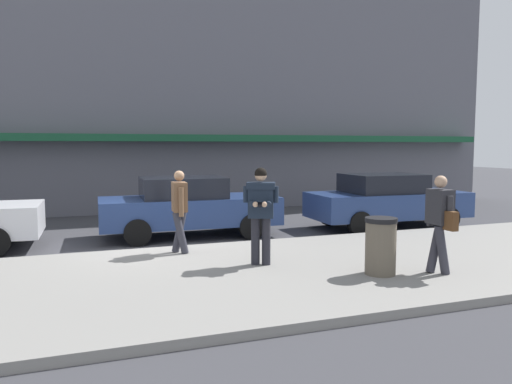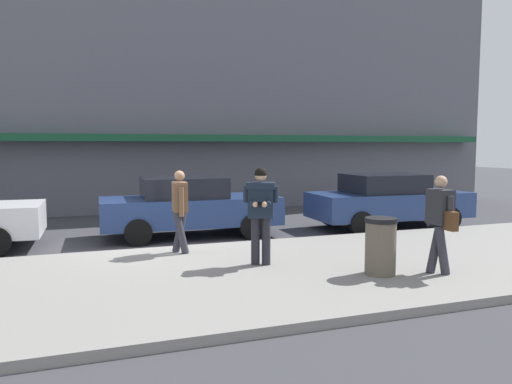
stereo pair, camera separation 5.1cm
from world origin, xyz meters
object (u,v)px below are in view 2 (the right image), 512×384
(parked_sedan_mid, at_px, (189,206))
(pedestrian_dark_coat, at_px, (180,206))
(man_texting_on_phone, at_px, (261,205))
(trash_bin, at_px, (381,246))
(parked_sedan_far, at_px, (388,200))
(pedestrian_with_bag, at_px, (440,218))

(parked_sedan_mid, xyz_separation_m, pedestrian_dark_coat, (-0.73, -2.51, 0.32))
(man_texting_on_phone, distance_m, pedestrian_dark_coat, 1.95)
(trash_bin, bearing_deg, pedestrian_dark_coat, 134.96)
(man_texting_on_phone, bearing_deg, parked_sedan_far, 33.84)
(pedestrian_with_bag, relative_size, trash_bin, 1.74)
(pedestrian_with_bag, height_order, trash_bin, pedestrian_with_bag)
(trash_bin, bearing_deg, man_texting_on_phone, 141.25)
(man_texting_on_phone, bearing_deg, parked_sedan_mid, 96.54)
(man_texting_on_phone, relative_size, pedestrian_with_bag, 1.06)
(parked_sedan_mid, height_order, trash_bin, parked_sedan_mid)
(man_texting_on_phone, distance_m, trash_bin, 2.24)
(pedestrian_with_bag, bearing_deg, pedestrian_dark_coat, 140.26)
(pedestrian_with_bag, bearing_deg, man_texting_on_phone, 147.84)
(parked_sedan_mid, relative_size, parked_sedan_far, 1.00)
(parked_sedan_far, distance_m, trash_bin, 5.91)
(parked_sedan_far, bearing_deg, parked_sedan_mid, 173.95)
(parked_sedan_far, distance_m, pedestrian_dark_coat, 6.62)
(pedestrian_dark_coat, bearing_deg, pedestrian_with_bag, -39.74)
(pedestrian_dark_coat, distance_m, trash_bin, 4.10)
(parked_sedan_mid, xyz_separation_m, parked_sedan_far, (5.60, -0.59, 0.00))
(pedestrian_with_bag, bearing_deg, trash_bin, 161.89)
(parked_sedan_mid, relative_size, trash_bin, 4.66)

